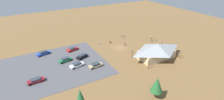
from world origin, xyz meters
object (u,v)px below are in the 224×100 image
object	(u,v)px
bicycle_yellow_mid_cluster	(160,46)
car_blue_inner_stall	(43,53)
bicycle_orange_yard_front	(124,37)
bicycle_green_yard_left	(132,52)
bicycle_silver_lone_west	(155,44)
pine_far_east	(80,98)
car_black_front_row	(82,56)
bicycle_red_lone_east	(123,36)
bicycle_white_edge_south	(152,45)
visitor_by_pavilion	(125,43)
car_red_end_stall	(73,49)
bicycle_blue_front_row	(152,41)
car_white_aisle_side	(77,65)
visitor_crossing_yard	(151,37)
bicycle_purple_yard_center	(156,40)
pine_center	(157,85)
car_tan_mid_lot	(96,65)
bicycle_black_near_sign	(157,47)
car_maroon_far_end	(36,80)
bike_pavilion	(157,50)
lot_sign	(101,45)
car_green_near_entry	(65,60)
trash_bin	(110,42)
bicycle_teal_by_bin	(161,43)

from	to	relation	value
bicycle_yellow_mid_cluster	car_blue_inner_stall	world-z (taller)	car_blue_inner_stall
bicycle_orange_yard_front	bicycle_yellow_mid_cluster	size ratio (longest dim) A/B	1.09
bicycle_green_yard_left	bicycle_silver_lone_west	xyz separation A→B (m)	(-12.79, -0.98, -0.00)
pine_far_east	car_black_front_row	bearing A→B (deg)	-111.09
bicycle_red_lone_east	bicycle_white_edge_south	size ratio (longest dim) A/B	1.02
visitor_by_pavilion	car_red_end_stall	bearing A→B (deg)	-15.84
bicycle_blue_front_row	car_white_aisle_side	distance (m)	36.27
visitor_crossing_yard	bicycle_purple_yard_center	bearing A→B (deg)	92.65
pine_center	car_tan_mid_lot	world-z (taller)	pine_center
pine_far_east	bicycle_purple_yard_center	bearing A→B (deg)	-151.15
bicycle_green_yard_left	bicycle_silver_lone_west	size ratio (longest dim) A/B	0.97
bicycle_silver_lone_west	car_red_end_stall	world-z (taller)	car_red_end_stall
bicycle_red_lone_east	car_black_front_row	world-z (taller)	car_black_front_row
bicycle_black_near_sign	bicycle_yellow_mid_cluster	distance (m)	1.69
bicycle_blue_front_row	car_white_aisle_side	xyz separation A→B (m)	(36.04, 4.00, 0.41)
car_blue_inner_stall	visitor_by_pavilion	world-z (taller)	visitor_by_pavilion
car_maroon_far_end	car_red_end_stall	distance (m)	22.10
bicycle_red_lone_east	bicycle_green_yard_left	size ratio (longest dim) A/B	1.07
bike_pavilion	bicycle_red_lone_east	distance (m)	24.28
pine_far_east	car_red_end_stall	xyz separation A→B (m)	(-8.79, -33.33, -4.07)
lot_sign	car_white_aisle_side	bearing A→B (deg)	34.58
car_red_end_stall	car_blue_inner_stall	bearing A→B (deg)	-10.14
bicycle_purple_yard_center	bicycle_yellow_mid_cluster	xyz separation A→B (m)	(2.77, 5.68, 0.01)
bicycle_red_lone_east	bicycle_purple_yard_center	bearing A→B (deg)	129.18
bicycle_yellow_mid_cluster	bicycle_purple_yard_center	bearing A→B (deg)	-116.02
bicycle_yellow_mid_cluster	car_white_aisle_side	world-z (taller)	car_white_aisle_side
bike_pavilion	bicycle_silver_lone_west	bearing A→B (deg)	-131.06
car_green_near_entry	bicycle_silver_lone_west	bearing A→B (deg)	172.90
car_black_front_row	car_tan_mid_lot	xyz separation A→B (m)	(-1.58, 8.22, -0.02)
bicycle_silver_lone_west	trash_bin	bearing A→B (deg)	-35.97
pine_center	car_tan_mid_lot	bearing A→B (deg)	-71.69
lot_sign	pine_far_east	size ratio (longest dim) A/B	0.31
visitor_crossing_yard	car_tan_mid_lot	bearing A→B (deg)	17.50
bicycle_red_lone_east	bicycle_green_yard_left	xyz separation A→B (m)	(6.34, 16.11, 0.02)
bicycle_silver_lone_west	visitor_by_pavilion	size ratio (longest dim) A/B	0.86
bicycle_purple_yard_center	bicycle_green_yard_left	bearing A→B (deg)	14.53
trash_bin	visitor_crossing_yard	bearing A→B (deg)	165.22
car_red_end_stall	car_blue_inner_stall	world-z (taller)	car_blue_inner_stall
bicycle_teal_by_bin	bicycle_red_lone_east	bearing A→B (deg)	-58.08
bicycle_yellow_mid_cluster	bicycle_red_lone_east	bearing A→B (deg)	-68.45
trash_bin	car_green_near_entry	distance (m)	22.69
bicycle_red_lone_east	bicycle_purple_yard_center	world-z (taller)	bicycle_red_lone_east
bicycle_yellow_mid_cluster	car_green_near_entry	world-z (taller)	car_green_near_entry
bicycle_yellow_mid_cluster	car_green_near_entry	xyz separation A→B (m)	(37.85, -7.15, 0.41)
bicycle_black_near_sign	bicycle_blue_front_row	distance (m)	5.87
trash_bin	bicycle_orange_yard_front	distance (m)	8.97
bicycle_black_near_sign	bicycle_yellow_mid_cluster	world-z (taller)	bicycle_yellow_mid_cluster
car_green_near_entry	visitor_crossing_yard	world-z (taller)	visitor_crossing_yard
car_maroon_far_end	car_red_end_stall	size ratio (longest dim) A/B	1.00
bike_pavilion	trash_bin	xyz separation A→B (m)	(7.87, -20.31, -2.76)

